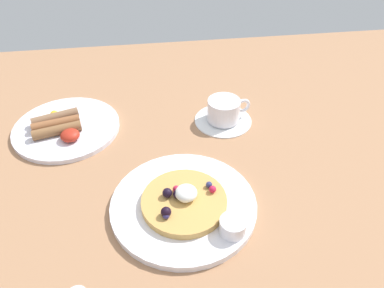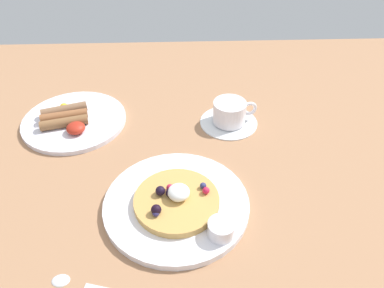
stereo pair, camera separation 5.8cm
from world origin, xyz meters
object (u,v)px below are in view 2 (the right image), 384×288
(coffee_saucer, at_px, (229,122))
(coffee_cup, at_px, (230,112))
(teaspoon, at_px, (77,283))
(pancake_plate, at_px, (176,204))
(syrup_ramekin, at_px, (221,229))
(breakfast_plate, at_px, (74,121))

(coffee_saucer, bearing_deg, coffee_cup, 9.03)
(coffee_cup, bearing_deg, teaspoon, -124.80)
(coffee_saucer, xyz_separation_m, teaspoon, (-0.28, -0.40, -0.00))
(pancake_plate, height_order, teaspoon, pancake_plate)
(syrup_ramekin, xyz_separation_m, coffee_cup, (0.05, 0.33, 0.01))
(pancake_plate, distance_m, coffee_saucer, 0.28)
(pancake_plate, bearing_deg, breakfast_plate, 131.72)
(syrup_ramekin, xyz_separation_m, teaspoon, (-0.23, -0.07, -0.03))
(syrup_ramekin, relative_size, teaspoon, 0.35)
(coffee_saucer, relative_size, teaspoon, 1.02)
(syrup_ramekin, relative_size, coffee_cup, 0.44)
(syrup_ramekin, relative_size, breakfast_plate, 0.19)
(syrup_ramekin, xyz_separation_m, breakfast_plate, (-0.31, 0.34, -0.02))
(coffee_saucer, bearing_deg, teaspoon, -124.66)
(pancake_plate, relative_size, teaspoon, 2.01)
(teaspoon, bearing_deg, syrup_ramekin, 18.07)
(pancake_plate, xyz_separation_m, breakfast_plate, (-0.24, 0.27, -0.00))
(syrup_ramekin, distance_m, breakfast_plate, 0.47)
(pancake_plate, bearing_deg, syrup_ramekin, -45.27)
(breakfast_plate, bearing_deg, pancake_plate, -48.28)
(syrup_ramekin, xyz_separation_m, coffee_saucer, (0.05, 0.33, -0.02))
(pancake_plate, relative_size, breakfast_plate, 1.10)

